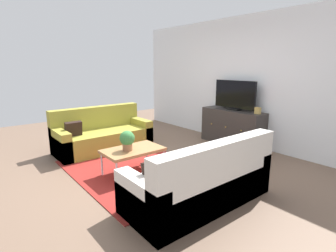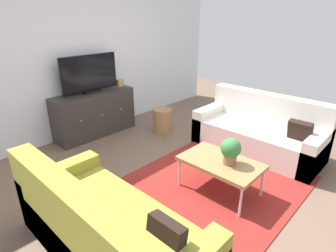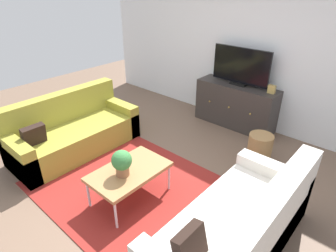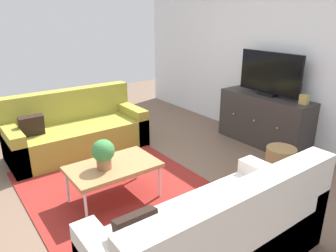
{
  "view_description": "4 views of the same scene",
  "coord_description": "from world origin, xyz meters",
  "px_view_note": "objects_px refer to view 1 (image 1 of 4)",
  "views": [
    {
      "loc": [
        3.49,
        -2.3,
        1.69
      ],
      "look_at": [
        0.0,
        0.49,
        0.66
      ],
      "focal_mm": 28.14,
      "sensor_mm": 36.0,
      "label": 1
    },
    {
      "loc": [
        -2.36,
        -1.74,
        2.0
      ],
      "look_at": [
        0.0,
        0.49,
        0.66
      ],
      "focal_mm": 29.34,
      "sensor_mm": 36.0,
      "label": 2
    },
    {
      "loc": [
        2.17,
        -1.96,
        2.39
      ],
      "look_at": [
        0.0,
        0.49,
        0.66
      ],
      "focal_mm": 30.24,
      "sensor_mm": 36.0,
      "label": 3
    },
    {
      "loc": [
        2.81,
        -1.58,
        1.92
      ],
      "look_at": [
        0.0,
        0.49,
        0.66
      ],
      "focal_mm": 34.09,
      "sensor_mm": 36.0,
      "label": 4
    }
  ],
  "objects_px": {
    "mantel_clock": "(258,111)",
    "tv_console": "(232,127)",
    "couch_left_side": "(102,136)",
    "couch_right_side": "(203,184)",
    "potted_plant": "(127,140)",
    "wicker_basket": "(243,151)",
    "flat_screen_tv": "(235,95)",
    "coffee_table": "(133,151)"
  },
  "relations": [
    {
      "from": "mantel_clock",
      "to": "tv_console",
      "type": "bearing_deg",
      "value": -180.0
    },
    {
      "from": "couch_left_side",
      "to": "tv_console",
      "type": "xyz_separation_m",
      "value": [
        1.46,
        2.37,
        0.1
      ]
    },
    {
      "from": "couch_right_side",
      "to": "potted_plant",
      "type": "relative_size",
      "value": 6.05
    },
    {
      "from": "wicker_basket",
      "to": "couch_left_side",
      "type": "bearing_deg",
      "value": -145.94
    },
    {
      "from": "mantel_clock",
      "to": "wicker_basket",
      "type": "bearing_deg",
      "value": -70.9
    },
    {
      "from": "couch_right_side",
      "to": "flat_screen_tv",
      "type": "bearing_deg",
      "value": 120.64
    },
    {
      "from": "coffee_table",
      "to": "potted_plant",
      "type": "distance_m",
      "value": 0.23
    },
    {
      "from": "mantel_clock",
      "to": "wicker_basket",
      "type": "xyz_separation_m",
      "value": [
        0.28,
        -0.8,
        -0.6
      ]
    },
    {
      "from": "couch_right_side",
      "to": "coffee_table",
      "type": "xyz_separation_m",
      "value": [
        -1.36,
        -0.17,
        0.1
      ]
    },
    {
      "from": "flat_screen_tv",
      "to": "couch_right_side",
      "type": "bearing_deg",
      "value": -59.36
    },
    {
      "from": "couch_right_side",
      "to": "wicker_basket",
      "type": "distance_m",
      "value": 1.67
    },
    {
      "from": "tv_console",
      "to": "flat_screen_tv",
      "type": "xyz_separation_m",
      "value": [
        0.0,
        0.02,
        0.69
      ]
    },
    {
      "from": "couch_right_side",
      "to": "flat_screen_tv",
      "type": "xyz_separation_m",
      "value": [
        -1.42,
        2.39,
        0.79
      ]
    },
    {
      "from": "tv_console",
      "to": "couch_right_side",
      "type": "bearing_deg",
      "value": -59.15
    },
    {
      "from": "potted_plant",
      "to": "mantel_clock",
      "type": "distance_m",
      "value": 2.71
    },
    {
      "from": "couch_right_side",
      "to": "tv_console",
      "type": "relative_size",
      "value": 1.33
    },
    {
      "from": "potted_plant",
      "to": "wicker_basket",
      "type": "height_order",
      "value": "potted_plant"
    },
    {
      "from": "couch_right_side",
      "to": "tv_console",
      "type": "distance_m",
      "value": 2.77
    },
    {
      "from": "wicker_basket",
      "to": "flat_screen_tv",
      "type": "bearing_deg",
      "value": 136.4
    },
    {
      "from": "mantel_clock",
      "to": "potted_plant",
      "type": "bearing_deg",
      "value": -100.95
    },
    {
      "from": "potted_plant",
      "to": "wicker_basket",
      "type": "distance_m",
      "value": 2.04
    },
    {
      "from": "couch_right_side",
      "to": "mantel_clock",
      "type": "xyz_separation_m",
      "value": [
        -0.83,
        2.37,
        0.54
      ]
    },
    {
      "from": "tv_console",
      "to": "mantel_clock",
      "type": "height_order",
      "value": "mantel_clock"
    },
    {
      "from": "couch_left_side",
      "to": "wicker_basket",
      "type": "height_order",
      "value": "couch_left_side"
    },
    {
      "from": "coffee_table",
      "to": "mantel_clock",
      "type": "distance_m",
      "value": 2.64
    },
    {
      "from": "couch_right_side",
      "to": "potted_plant",
      "type": "height_order",
      "value": "couch_right_side"
    },
    {
      "from": "couch_left_side",
      "to": "wicker_basket",
      "type": "xyz_separation_m",
      "value": [
        2.32,
        1.57,
        -0.06
      ]
    },
    {
      "from": "couch_left_side",
      "to": "couch_right_side",
      "type": "relative_size",
      "value": 1.0
    },
    {
      "from": "couch_left_side",
      "to": "mantel_clock",
      "type": "distance_m",
      "value": 3.18
    },
    {
      "from": "coffee_table",
      "to": "potted_plant",
      "type": "xyz_separation_m",
      "value": [
        0.01,
        -0.1,
        0.2
      ]
    },
    {
      "from": "couch_left_side",
      "to": "flat_screen_tv",
      "type": "relative_size",
      "value": 1.87
    },
    {
      "from": "coffee_table",
      "to": "couch_left_side",
      "type": "bearing_deg",
      "value": 173.62
    },
    {
      "from": "tv_console",
      "to": "couch_left_side",
      "type": "bearing_deg",
      "value": -121.58
    },
    {
      "from": "coffee_table",
      "to": "potted_plant",
      "type": "bearing_deg",
      "value": -81.92
    },
    {
      "from": "potted_plant",
      "to": "flat_screen_tv",
      "type": "bearing_deg",
      "value": 91.59
    },
    {
      "from": "couch_right_side",
      "to": "mantel_clock",
      "type": "relative_size",
      "value": 14.49
    },
    {
      "from": "mantel_clock",
      "to": "wicker_basket",
      "type": "relative_size",
      "value": 0.3
    },
    {
      "from": "couch_right_side",
      "to": "couch_left_side",
      "type": "bearing_deg",
      "value": 180.0
    },
    {
      "from": "couch_right_side",
      "to": "flat_screen_tv",
      "type": "distance_m",
      "value": 2.89
    },
    {
      "from": "couch_right_side",
      "to": "coffee_table",
      "type": "bearing_deg",
      "value": -172.88
    },
    {
      "from": "couch_right_side",
      "to": "coffee_table",
      "type": "distance_m",
      "value": 1.37
    },
    {
      "from": "couch_left_side",
      "to": "wicker_basket",
      "type": "bearing_deg",
      "value": 34.06
    }
  ]
}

